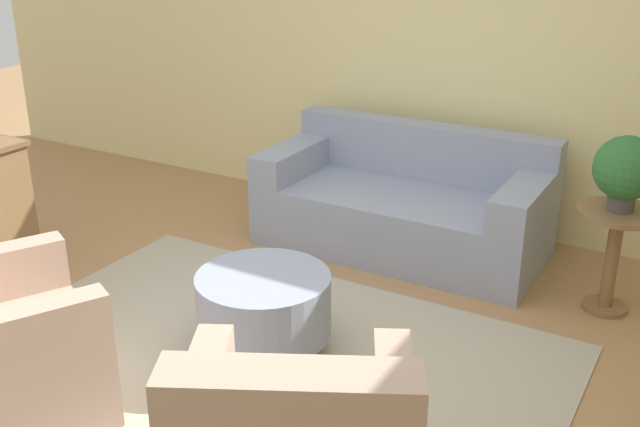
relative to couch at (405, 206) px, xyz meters
The scene contains 8 objects.
ground_plane 1.96m from the couch, 90.89° to the right, with size 16.00×16.00×0.00m, color #AD7F51.
wall_back 1.28m from the couch, 92.67° to the left, with size 9.06×0.12×2.80m.
rug 1.96m from the couch, 90.89° to the right, with size 3.07×2.46×0.01m.
couch is the anchor object (origin of this frame).
armchair_left 2.81m from the couch, 107.17° to the right, with size 1.07×1.03×0.88m.
ottoman_table 1.66m from the couch, 92.24° to the right, with size 0.71×0.71×0.45m.
side_table 1.45m from the couch, ahead, with size 0.47×0.47×0.64m.
potted_plant_on_side_table 1.55m from the couch, ahead, with size 0.36×0.36×0.43m.
Camera 1 is at (1.95, -2.57, 2.19)m, focal length 42.00 mm.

